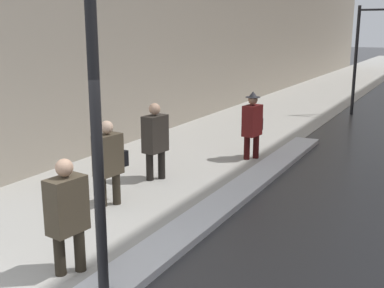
# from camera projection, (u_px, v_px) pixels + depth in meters

# --- Properties ---
(sidewalk_slab) EXTENTS (4.00, 80.00, 0.01)m
(sidewalk_slab) POSITION_uv_depth(u_px,v_px,m) (289.00, 107.00, 18.72)
(sidewalk_slab) COLOR #B2AFA8
(sidewalk_slab) RESTS_ON ground
(snow_bank_curb) EXTENTS (0.62, 10.00, 0.11)m
(snow_bank_curb) POSITION_uv_depth(u_px,v_px,m) (234.00, 195.00, 8.71)
(snow_bank_curb) COLOR white
(snow_bank_curb) RESTS_ON ground
(lamp_post) EXTENTS (0.28, 0.28, 4.58)m
(lamp_post) POSITION_uv_depth(u_px,v_px,m) (93.00, 52.00, 4.77)
(lamp_post) COLOR black
(lamp_post) RESTS_ON ground
(traffic_light_near) EXTENTS (1.31, 0.32, 3.76)m
(traffic_light_near) POSITION_uv_depth(u_px,v_px,m) (378.00, 37.00, 16.27)
(traffic_light_near) COLOR black
(traffic_light_near) RESTS_ON ground
(pedestrian_in_glasses) EXTENTS (0.34, 0.52, 1.49)m
(pedestrian_in_glasses) POSITION_uv_depth(u_px,v_px,m) (67.00, 211.00, 5.86)
(pedestrian_in_glasses) COLOR #2A241B
(pedestrian_in_glasses) RESTS_ON ground
(pedestrian_trailing) EXTENTS (0.35, 0.71, 1.50)m
(pedestrian_trailing) POSITION_uv_depth(u_px,v_px,m) (109.00, 159.00, 8.17)
(pedestrian_trailing) COLOR #2A241B
(pedestrian_trailing) RESTS_ON ground
(pedestrian_nearside) EXTENTS (0.36, 0.54, 1.57)m
(pedestrian_nearside) POSITION_uv_depth(u_px,v_px,m) (155.00, 138.00, 9.57)
(pedestrian_nearside) COLOR black
(pedestrian_nearside) RESTS_ON ground
(pedestrian_in_fedora) EXTENTS (0.35, 0.72, 1.60)m
(pedestrian_in_fedora) POSITION_uv_depth(u_px,v_px,m) (252.00, 123.00, 11.12)
(pedestrian_in_fedora) COLOR #340C0C
(pedestrian_in_fedora) RESTS_ON ground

